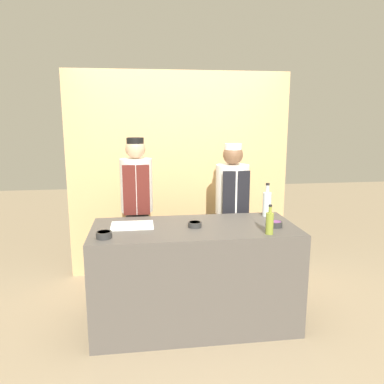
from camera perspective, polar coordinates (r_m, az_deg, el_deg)
The scene contains 11 objects.
ground_plane at distance 3.70m, azimuth 0.36°, elevation -19.10°, with size 14.00×14.00×0.00m, color tan.
cabinet_wall at distance 4.52m, azimuth -1.93°, elevation 2.73°, with size 2.61×0.18×2.40m.
counter at distance 3.49m, azimuth 0.37°, elevation -12.55°, with size 1.81×0.81×0.92m.
sauce_bowl_purple at distance 3.39m, azimuth 12.52°, elevation -4.75°, with size 0.13×0.13×0.05m.
sauce_bowl_yellow at distance 3.09m, azimuth -13.27°, elevation -6.32°, with size 0.13×0.13×0.05m.
sauce_bowl_green at distance 3.30m, azimuth 0.39°, elevation -4.94°, with size 0.12×0.12×0.05m.
cutting_board at distance 3.37m, azimuth -9.09°, elevation -5.06°, with size 0.37×0.25×0.02m.
bottle_clear at distance 3.72m, azimuth 11.35°, elevation -1.69°, with size 0.08×0.08×0.33m.
bottle_oil at distance 3.16m, azimuth 11.75°, elevation -4.59°, with size 0.06×0.06×0.25m.
chef_left at distance 3.97m, azimuth -8.36°, elevation -2.80°, with size 0.33×0.33×1.67m.
chef_right at distance 4.09m, azimuth 6.09°, elevation -2.98°, with size 0.36×0.36×1.60m.
Camera 1 is at (-0.45, -3.16, 1.87)m, focal length 35.00 mm.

